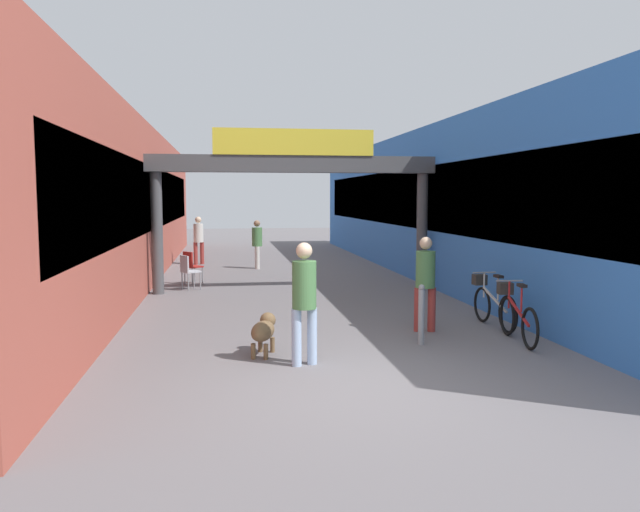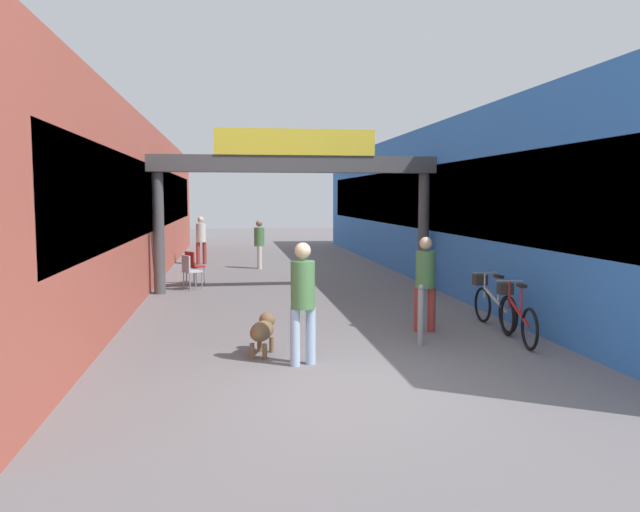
% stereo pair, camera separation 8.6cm
% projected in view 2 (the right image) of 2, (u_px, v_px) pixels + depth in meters
% --- Properties ---
extents(ground_plane, '(80.00, 80.00, 0.00)m').
position_uv_depth(ground_plane, '(362.00, 387.00, 7.80)').
color(ground_plane, slate).
extents(storefront_left, '(3.00, 26.00, 4.26)m').
position_uv_depth(storefront_left, '(106.00, 205.00, 17.71)').
color(storefront_left, '#B25142').
rests_on(storefront_left, ground_plane).
extents(storefront_right, '(3.00, 26.00, 4.26)m').
position_uv_depth(storefront_right, '(450.00, 205.00, 19.16)').
color(storefront_right, blue).
rests_on(storefront_right, ground_plane).
extents(arcade_sign_gateway, '(7.40, 0.47, 4.03)m').
position_uv_depth(arcade_sign_gateway, '(295.00, 177.00, 15.52)').
color(arcade_sign_gateway, '#4C4C4F').
rests_on(arcade_sign_gateway, ground_plane).
extents(pedestrian_with_dog, '(0.42, 0.42, 1.74)m').
position_uv_depth(pedestrian_with_dog, '(303.00, 295.00, 8.74)').
color(pedestrian_with_dog, '#A5BFE0').
rests_on(pedestrian_with_dog, ground_plane).
extents(pedestrian_companion, '(0.40, 0.39, 1.68)m').
position_uv_depth(pedestrian_companion, '(425.00, 278.00, 10.94)').
color(pedestrian_companion, '#99332D').
rests_on(pedestrian_companion, ground_plane).
extents(pedestrian_carrying_crate, '(0.35, 0.38, 1.61)m').
position_uv_depth(pedestrian_carrying_crate, '(259.00, 241.00, 20.65)').
color(pedestrian_carrying_crate, silver).
rests_on(pedestrian_carrying_crate, ground_plane).
extents(pedestrian_elderly_walking, '(0.45, 0.45, 1.68)m').
position_uv_depth(pedestrian_elderly_walking, '(201.00, 237.00, 21.95)').
color(pedestrian_elderly_walking, '#99332D').
rests_on(pedestrian_elderly_walking, ground_plane).
extents(dog_on_leash, '(0.52, 0.85, 0.60)m').
position_uv_depth(dog_on_leash, '(263.00, 330.00, 9.39)').
color(dog_on_leash, brown).
rests_on(dog_on_leash, ground_plane).
extents(bicycle_red_nearest, '(0.46, 1.69, 0.98)m').
position_uv_depth(bicycle_red_nearest, '(516.00, 315.00, 10.26)').
color(bicycle_red_nearest, black).
rests_on(bicycle_red_nearest, ground_plane).
extents(bicycle_silver_second, '(0.46, 1.69, 0.98)m').
position_uv_depth(bicycle_silver_second, '(492.00, 303.00, 11.42)').
color(bicycle_silver_second, black).
rests_on(bicycle_silver_second, ground_plane).
extents(bollard_post_metal, '(0.10, 0.10, 0.98)m').
position_uv_depth(bollard_post_metal, '(421.00, 314.00, 10.00)').
color(bollard_post_metal, gray).
rests_on(bollard_post_metal, ground_plane).
extents(cafe_chair_aluminium_nearer, '(0.55, 0.55, 0.89)m').
position_uv_depth(cafe_chair_aluminium_nearer, '(190.00, 269.00, 15.91)').
color(cafe_chair_aluminium_nearer, gray).
rests_on(cafe_chair_aluminium_nearer, ground_plane).
extents(cafe_chair_red_farther, '(0.56, 0.56, 0.89)m').
position_uv_depth(cafe_chair_red_farther, '(193.00, 264.00, 17.03)').
color(cafe_chair_red_farther, gray).
rests_on(cafe_chair_red_farther, ground_plane).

